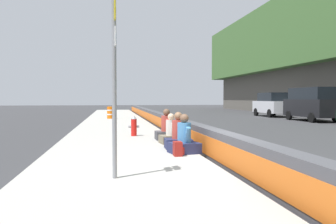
% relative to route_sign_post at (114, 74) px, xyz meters
% --- Properties ---
extents(ground_plane, '(160.00, 160.00, 0.00)m').
position_rel_route_sign_post_xyz_m(ground_plane, '(1.49, -2.86, -2.21)').
color(ground_plane, '#353538').
rests_on(ground_plane, ground).
extents(sidewalk_strip, '(80.00, 4.40, 0.14)m').
position_rel_route_sign_post_xyz_m(sidewalk_strip, '(1.49, -0.21, -2.14)').
color(sidewalk_strip, '#A8A59E').
rests_on(sidewalk_strip, ground_plane).
extents(jersey_barrier, '(76.00, 0.45, 0.85)m').
position_rel_route_sign_post_xyz_m(jersey_barrier, '(1.49, -2.86, -1.79)').
color(jersey_barrier, '#47474C').
rests_on(jersey_barrier, ground_plane).
extents(route_sign_post, '(0.44, 0.09, 3.60)m').
position_rel_route_sign_post_xyz_m(route_sign_post, '(0.00, 0.00, 0.00)').
color(route_sign_post, gray).
rests_on(route_sign_post, sidewalk_strip).
extents(fire_hydrant, '(0.26, 0.46, 0.88)m').
position_rel_route_sign_post_xyz_m(fire_hydrant, '(7.63, -0.88, -1.62)').
color(fire_hydrant, red).
rests_on(fire_hydrant, sidewalk_strip).
extents(seated_person_foreground, '(0.84, 0.94, 1.14)m').
position_rel_route_sign_post_xyz_m(seated_person_foreground, '(2.83, -2.03, -1.71)').
color(seated_person_foreground, '#23284C').
rests_on(seated_person_foreground, sidewalk_strip).
extents(seated_person_middle, '(0.75, 0.86, 1.16)m').
position_rel_route_sign_post_xyz_m(seated_person_middle, '(3.73, -2.03, -1.71)').
color(seated_person_middle, '#23284C').
rests_on(seated_person_middle, sidewalk_strip).
extents(seated_person_rear, '(0.73, 0.83, 1.06)m').
position_rel_route_sign_post_xyz_m(seated_person_rear, '(5.01, -2.02, -1.74)').
color(seated_person_rear, '#706651').
rests_on(seated_person_rear, sidewalk_strip).
extents(seated_person_far, '(0.76, 0.85, 1.19)m').
position_rel_route_sign_post_xyz_m(seated_person_far, '(6.16, -2.05, -1.70)').
color(seated_person_far, '#424247').
rests_on(seated_person_far, sidewalk_strip).
extents(backpack, '(0.32, 0.28, 0.40)m').
position_rel_route_sign_post_xyz_m(backpack, '(2.37, -1.75, -1.88)').
color(backpack, maroon).
rests_on(backpack, sidewalk_strip).
extents(construction_barrel, '(0.54, 0.54, 0.95)m').
position_rel_route_sign_post_xyz_m(construction_barrel, '(20.41, 0.13, -1.59)').
color(construction_barrel, orange).
rests_on(construction_barrel, sidewalk_strip).
extents(parked_car_fourth, '(5.12, 2.14, 2.56)m').
position_rel_route_sign_post_xyz_m(parked_car_fourth, '(17.00, -15.07, -0.86)').
color(parked_car_fourth, black).
rests_on(parked_car_fourth, ground_plane).
extents(parked_car_midline, '(4.83, 2.13, 2.28)m').
position_rel_route_sign_post_xyz_m(parked_car_midline, '(23.52, -15.08, -1.03)').
color(parked_car_midline, silver).
rests_on(parked_car_midline, ground_plane).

